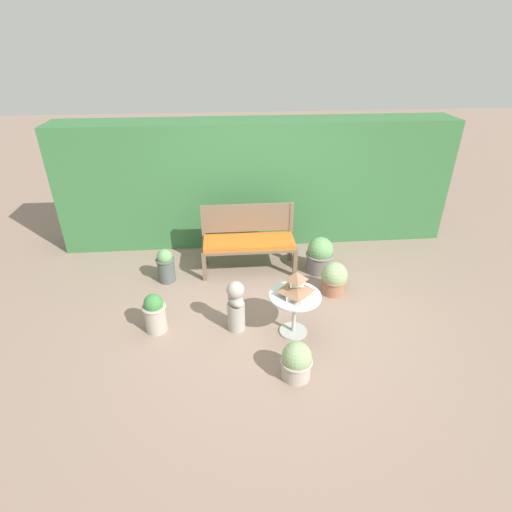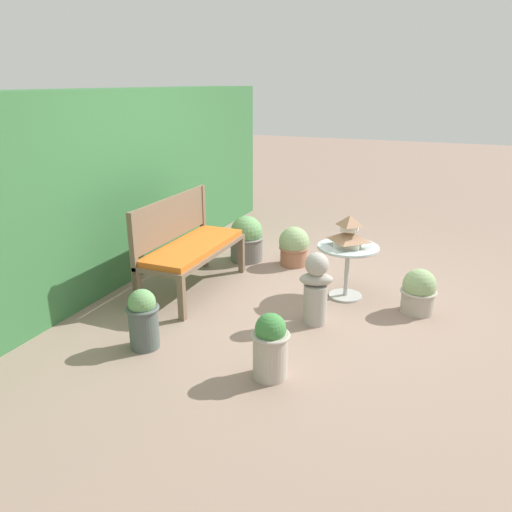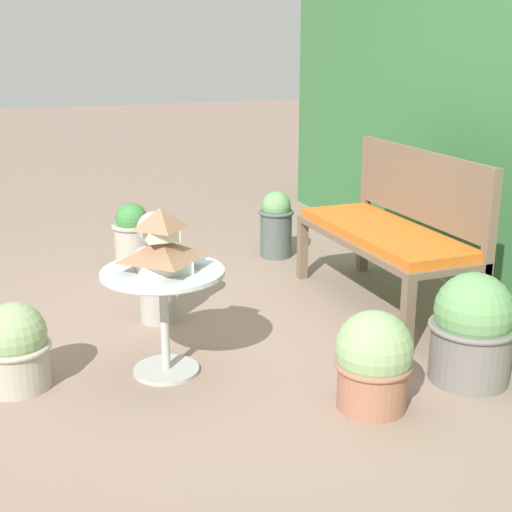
# 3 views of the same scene
# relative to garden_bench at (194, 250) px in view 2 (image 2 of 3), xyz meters

# --- Properties ---
(ground) EXTENTS (30.00, 30.00, 0.00)m
(ground) POSITION_rel_garden_bench_xyz_m (0.22, -1.18, -0.44)
(ground) COLOR gray
(foliage_hedge_back) EXTENTS (6.40, 0.71, 2.03)m
(foliage_hedge_back) POSITION_rel_garden_bench_xyz_m (0.22, 1.13, 0.57)
(foliage_hedge_back) COLOR #38703D
(foliage_hedge_back) RESTS_ON ground
(garden_bench) EXTENTS (1.40, 0.54, 0.51)m
(garden_bench) POSITION_rel_garden_bench_xyz_m (0.00, 0.00, 0.00)
(garden_bench) COLOR brown
(garden_bench) RESTS_ON ground
(bench_backrest) EXTENTS (1.40, 0.06, 0.98)m
(bench_backrest) POSITION_rel_garden_bench_xyz_m (0.00, 0.25, 0.26)
(bench_backrest) COLOR brown
(bench_backrest) RESTS_ON ground
(patio_table) EXTENTS (0.62, 0.62, 0.55)m
(patio_table) POSITION_rel_garden_bench_xyz_m (0.43, -1.52, -0.01)
(patio_table) COLOR #B7B7B2
(patio_table) RESTS_ON ground
(pagoda_birdhouse) EXTENTS (0.34, 0.34, 0.32)m
(pagoda_birdhouse) POSITION_rel_garden_bench_xyz_m (0.43, -1.52, 0.24)
(pagoda_birdhouse) COLOR silver
(pagoda_birdhouse) RESTS_ON patio_table
(garden_bust) EXTENTS (0.26, 0.34, 0.68)m
(garden_bust) POSITION_rel_garden_bench_xyz_m (-0.26, -1.39, -0.10)
(garden_bust) COLOR #A39E93
(garden_bust) RESTS_ON ground
(potted_plant_table_near) EXTENTS (0.29, 0.29, 0.52)m
(potted_plant_table_near) POSITION_rel_garden_bench_xyz_m (-1.24, -1.33, -0.18)
(potted_plant_table_near) COLOR #ADA393
(potted_plant_table_near) RESTS_ON ground
(potted_plant_hedge_corner) EXTENTS (0.43, 0.43, 0.56)m
(potted_plant_hedge_corner) POSITION_rel_garden_bench_xyz_m (1.07, -0.13, -0.17)
(potted_plant_hedge_corner) COLOR slate
(potted_plant_hedge_corner) RESTS_ON ground
(potted_plant_bench_right) EXTENTS (0.36, 0.36, 0.47)m
(potted_plant_bench_right) POSITION_rel_garden_bench_xyz_m (1.13, -0.72, -0.21)
(potted_plant_bench_right) COLOR #9E664C
(potted_plant_bench_right) RESTS_ON ground
(potted_plant_bench_left) EXTENTS (0.28, 0.28, 0.52)m
(potted_plant_bench_left) POSITION_rel_garden_bench_xyz_m (-1.23, -0.21, -0.18)
(potted_plant_bench_left) COLOR #4C5651
(potted_plant_bench_left) RESTS_ON ground
(potted_plant_patio_mid) EXTENTS (0.34, 0.34, 0.44)m
(potted_plant_patio_mid) POSITION_rel_garden_bench_xyz_m (0.34, -2.24, -0.23)
(potted_plant_patio_mid) COLOR #ADA393
(potted_plant_patio_mid) RESTS_ON ground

